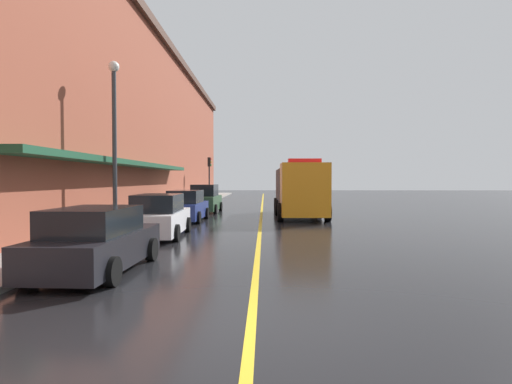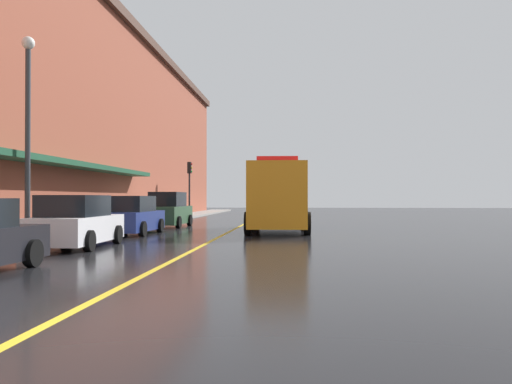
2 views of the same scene
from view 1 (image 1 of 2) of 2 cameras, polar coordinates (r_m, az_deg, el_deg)
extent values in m
plane|color=black|center=(31.35, 0.80, -2.42)|extent=(112.00, 112.00, 0.00)
cube|color=gray|center=(31.99, -10.39, -2.23)|extent=(2.40, 70.00, 0.15)
cube|color=gold|center=(31.35, 0.80, -2.41)|extent=(0.16, 70.00, 0.01)
cube|color=brown|center=(33.81, -24.48, 8.79)|extent=(13.73, 64.00, 13.04)
cube|color=#472D23|center=(32.88, -12.80, 20.25)|extent=(0.40, 64.00, 0.60)
cube|color=#19472D|center=(23.37, -16.44, 3.70)|extent=(1.20, 22.40, 0.24)
cube|color=black|center=(11.10, -20.74, -7.22)|extent=(1.93, 4.58, 0.78)
cube|color=black|center=(10.80, -21.26, -3.68)|extent=(1.70, 2.54, 0.64)
cylinder|color=black|center=(12.77, -22.00, -7.18)|extent=(0.24, 0.65, 0.64)
cylinder|color=black|center=(12.13, -14.03, -7.57)|extent=(0.24, 0.65, 0.64)
cylinder|color=black|center=(10.33, -28.62, -9.37)|extent=(0.24, 0.65, 0.64)
cylinder|color=black|center=(9.52, -18.99, -10.19)|extent=(0.24, 0.65, 0.64)
cube|color=silver|center=(17.06, -12.99, -3.96)|extent=(1.92, 4.57, 0.83)
cube|color=black|center=(16.78, -13.17, -1.47)|extent=(1.68, 2.54, 0.68)
cylinder|color=black|center=(18.65, -14.77, -4.33)|extent=(0.24, 0.65, 0.64)
cylinder|color=black|center=(18.30, -9.29, -4.41)|extent=(0.24, 0.65, 0.64)
cylinder|color=black|center=(15.96, -17.22, -5.36)|extent=(0.24, 0.65, 0.64)
cylinder|color=black|center=(15.55, -10.83, -5.50)|extent=(0.24, 0.65, 0.64)
cube|color=navy|center=(23.05, -9.41, -2.47)|extent=(1.77, 4.48, 0.83)
cube|color=black|center=(22.79, -9.53, -0.62)|extent=(1.58, 2.47, 0.68)
cylinder|color=black|center=(24.60, -10.76, -2.84)|extent=(0.23, 0.64, 0.64)
cylinder|color=black|center=(24.28, -6.75, -2.89)|extent=(0.23, 0.64, 0.64)
cylinder|color=black|center=(21.92, -12.35, -3.41)|extent=(0.23, 0.64, 0.64)
cylinder|color=black|center=(21.56, -7.86, -3.47)|extent=(0.23, 0.64, 0.64)
cube|color=#2D5133|center=(29.00, -6.90, -1.47)|extent=(1.83, 4.28, 0.96)
cube|color=black|center=(28.75, -6.98, 0.24)|extent=(1.61, 2.37, 0.78)
cylinder|color=black|center=(30.46, -8.10, -1.95)|extent=(0.24, 0.65, 0.64)
cylinder|color=black|center=(30.18, -4.85, -1.98)|extent=(0.24, 0.65, 0.64)
cylinder|color=black|center=(27.89, -9.11, -2.30)|extent=(0.24, 0.65, 0.64)
cylinder|color=black|center=(27.59, -5.57, -2.33)|extent=(0.24, 0.65, 0.64)
cube|color=orange|center=(22.62, 6.60, 0.32)|extent=(2.54, 2.40, 2.84)
cube|color=#3F3F42|center=(27.00, 5.62, 0.31)|extent=(2.58, 5.78, 2.61)
cube|color=red|center=(22.63, 6.61, 4.22)|extent=(1.77, 0.62, 0.24)
cylinder|color=black|center=(22.93, 9.73, -2.72)|extent=(0.31, 1.00, 1.00)
cylinder|color=black|center=(22.67, 3.36, -2.75)|extent=(0.31, 1.00, 1.00)
cylinder|color=black|center=(26.48, 8.49, -2.12)|extent=(0.31, 1.00, 1.00)
cylinder|color=black|center=(26.25, 2.98, -2.14)|extent=(0.31, 1.00, 1.00)
cylinder|color=black|center=(28.79, 7.85, -1.81)|extent=(0.31, 1.00, 1.00)
cylinder|color=black|center=(28.57, 2.78, -1.82)|extent=(0.31, 1.00, 1.00)
cylinder|color=#4C4C51|center=(30.25, -9.41, -1.31)|extent=(0.07, 0.07, 1.05)
cube|color=black|center=(30.22, -9.42, -0.05)|extent=(0.14, 0.18, 0.28)
cylinder|color=#4C4C51|center=(20.89, -14.27, -2.70)|extent=(0.07, 0.07, 1.05)
cube|color=black|center=(20.85, -14.28, -0.88)|extent=(0.14, 0.18, 0.28)
cylinder|color=#4C4C51|center=(19.68, -15.25, -2.98)|extent=(0.07, 0.07, 1.05)
cube|color=black|center=(19.63, -15.27, -1.04)|extent=(0.14, 0.18, 0.28)
cylinder|color=#33383D|center=(18.19, -18.69, 5.20)|extent=(0.18, 0.18, 6.50)
sphere|color=white|center=(18.73, -18.79, 15.86)|extent=(0.44, 0.44, 0.44)
cylinder|color=#232326|center=(41.89, -6.38, 1.15)|extent=(0.14, 0.14, 3.40)
cube|color=black|center=(41.93, -6.39, 4.09)|extent=(0.28, 0.36, 0.90)
sphere|color=red|center=(41.92, -6.17, 4.50)|extent=(0.16, 0.16, 0.16)
sphere|color=gold|center=(41.90, -6.17, 4.09)|extent=(0.16, 0.16, 0.16)
sphere|color=green|center=(41.89, -6.17, 3.68)|extent=(0.16, 0.16, 0.16)
camera|label=2|loc=(3.02, 98.67, -13.16)|focal=37.54mm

